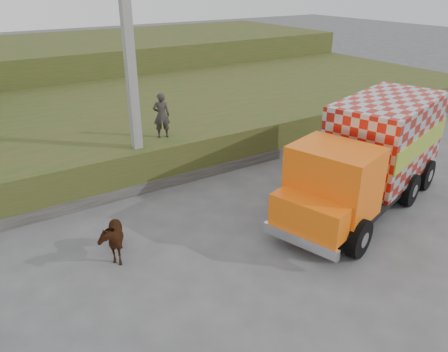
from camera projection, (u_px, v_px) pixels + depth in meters
ground at (236, 236)px, 12.71m from camera, size 120.00×120.00×0.00m
embankment at (113, 123)px, 20.03m from camera, size 40.00×12.00×1.50m
embankment_far at (49, 66)px, 28.88m from camera, size 40.00×12.00×3.00m
retaining_strip at (118, 192)px, 14.85m from camera, size 16.00×0.50×0.40m
utility_pole at (131, 73)px, 14.03m from camera, size 1.20×0.30×8.00m
cargo_truck at (371, 155)px, 13.91m from camera, size 7.85×4.39×3.34m
cow at (111, 237)px, 11.55m from camera, size 1.05×1.57×1.22m
pedestrian at (162, 115)px, 15.76m from camera, size 0.71×0.60×1.65m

